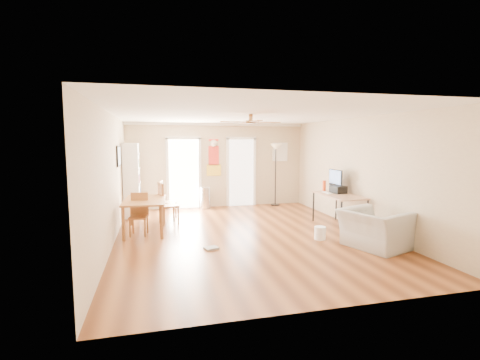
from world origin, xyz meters
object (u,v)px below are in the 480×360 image
object	(u,v)px
trash_can	(205,198)
printer	(338,189)
dining_chair_near	(139,215)
dining_table	(145,216)
dining_chair_right_b	(169,204)
computer_desk	(339,211)
armchair	(375,229)
torchiere_lamp	(276,175)
wastebasket_b	(349,226)
bookshelf	(132,180)
wastebasket_a	(320,233)
dining_chair_right_a	(168,200)

from	to	relation	value
trash_can	printer	size ratio (longest dim) A/B	1.89
dining_chair_near	trash_can	world-z (taller)	dining_chair_near
dining_table	dining_chair_right_b	world-z (taller)	dining_chair_right_b
trash_can	dining_table	bearing A→B (deg)	-125.68
dining_table	dining_chair_right_b	distance (m)	0.84
computer_desk	armchair	world-z (taller)	computer_desk
dining_chair_near	dining_table	bearing A→B (deg)	73.08
dining_table	armchair	xyz separation A→B (m)	(4.30, -2.31, -0.00)
torchiere_lamp	wastebasket_b	xyz separation A→B (m)	(0.51, -3.50, -0.84)
dining_table	dining_chair_near	world-z (taller)	dining_chair_near
trash_can	bookshelf	bearing A→B (deg)	-166.09
dining_chair_near	torchiere_lamp	world-z (taller)	torchiere_lamp
dining_table	trash_can	bearing A→B (deg)	54.32
dining_chair_right_b	dining_chair_near	xyz separation A→B (m)	(-0.68, -0.90, -0.06)
bookshelf	dining_table	distance (m)	2.00
bookshelf	computer_desk	xyz separation A→B (m)	(4.87, -2.50, -0.61)
trash_can	torchiere_lamp	size ratio (longest dim) A/B	0.33
torchiere_lamp	armchair	size ratio (longest dim) A/B	1.74
trash_can	armchair	size ratio (longest dim) A/B	0.58
printer	wastebasket_a	size ratio (longest dim) A/B	1.28
printer	torchiere_lamp	bearing A→B (deg)	95.36
armchair	torchiere_lamp	bearing A→B (deg)	-14.46
bookshelf	wastebasket_b	size ratio (longest dim) A/B	7.04
wastebasket_b	trash_can	bearing A→B (deg)	128.37
wastebasket_b	armchair	size ratio (longest dim) A/B	0.25
torchiere_lamp	printer	distance (m)	2.85
trash_can	wastebasket_b	xyz separation A→B (m)	(2.77, -3.50, -0.19)
dining_chair_right_a	torchiere_lamp	size ratio (longest dim) A/B	0.51
dining_chair_right_a	printer	xyz separation A→B (m)	(4.05, -1.57, 0.37)
printer	armchair	distance (m)	2.01
torchiere_lamp	wastebasket_a	xyz separation A→B (m)	(-0.41, -3.92, -0.85)
dining_chair_near	trash_can	size ratio (longest dim) A/B	1.39
dining_chair_right_a	trash_can	bearing A→B (deg)	-31.54
dining_chair_near	computer_desk	size ratio (longest dim) A/B	0.63
dining_chair_near	torchiere_lamp	size ratio (longest dim) A/B	0.46
wastebasket_b	torchiere_lamp	bearing A→B (deg)	98.27
bookshelf	dining_chair_right_a	bearing A→B (deg)	-16.25
dining_table	torchiere_lamp	bearing A→B (deg)	30.98
dining_chair_near	torchiere_lamp	distance (m)	4.92
trash_can	torchiere_lamp	bearing A→B (deg)	0.12
wastebasket_a	armchair	xyz separation A→B (m)	(0.74, -0.78, 0.23)
armchair	bookshelf	bearing A→B (deg)	29.76
dining_chair_right_a	printer	bearing A→B (deg)	-98.77
wastebasket_a	armchair	size ratio (longest dim) A/B	0.24
printer	dining_chair_right_b	bearing A→B (deg)	158.47
dining_chair_near	trash_can	bearing A→B (deg)	63.80
bookshelf	dining_chair_right_a	xyz separation A→B (m)	(0.93, -0.68, -0.50)
torchiere_lamp	computer_desk	distance (m)	3.12
wastebasket_a	torchiere_lamp	bearing A→B (deg)	84.01
dining_table	trash_can	world-z (taller)	dining_table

